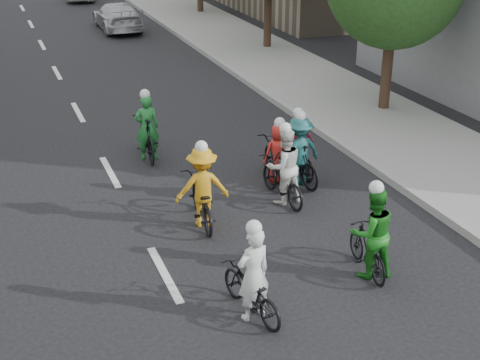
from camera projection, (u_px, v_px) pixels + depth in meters
ground at (165, 274)px, 12.10m from camera, size 120.00×120.00×0.00m
sidewalk_right at (310, 84)px, 23.23m from camera, size 4.00×80.00×0.15m
curb_right at (259, 89)px, 22.58m from camera, size 0.18×80.00×0.18m
cyclist_0 at (252, 285)px, 10.75m from camera, size 0.87×1.72×1.78m
cyclist_1 at (370, 239)px, 11.84m from camera, size 0.90×1.56×1.86m
cyclist_2 at (202, 194)px, 13.64m from camera, size 1.17×1.98×1.85m
cyclist_3 at (296, 151)px, 15.91m from camera, size 0.97×1.68×1.74m
cyclist_4 at (278, 158)px, 15.66m from camera, size 0.88×1.99×1.61m
cyclist_5 at (147, 134)px, 16.95m from camera, size 0.65×1.89×1.84m
cyclist_6 at (283, 174)px, 14.63m from camera, size 0.86×1.86×1.86m
cyclist_7 at (298, 156)px, 15.45m from camera, size 1.16×1.79×1.82m
follow_car_lead at (117, 16)px, 31.81m from camera, size 1.81×4.45×1.29m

